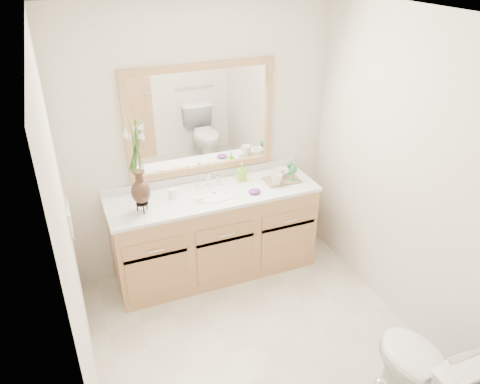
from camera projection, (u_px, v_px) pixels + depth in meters
name	position (u px, v px, depth m)	size (l,w,h in m)	color
floor	(260.00, 345.00, 3.61)	(2.60, 2.60, 0.00)	beige
ceiling	(269.00, 17.00, 2.47)	(2.40, 2.60, 0.02)	white
wall_back	(202.00, 142.00, 4.10)	(2.40, 0.02, 2.40)	white
wall_front	(391.00, 357.00, 1.98)	(2.40, 0.02, 2.40)	white
wall_left	(71.00, 253.00, 2.64)	(0.02, 2.60, 2.40)	white
wall_right	(412.00, 180.00, 3.44)	(0.02, 2.60, 2.40)	white
vanity	(215.00, 234.00, 4.25)	(1.80, 0.55, 0.80)	tan
counter	(214.00, 194.00, 4.05)	(1.84, 0.57, 0.03)	silver
sink	(214.00, 199.00, 4.06)	(0.38, 0.34, 0.23)	white
mirror	(202.00, 120.00, 3.99)	(1.32, 0.04, 0.97)	white
switch_plate	(70.00, 219.00, 3.38)	(0.02, 0.12, 0.12)	white
toilet	(424.00, 374.00, 2.92)	(0.42, 0.75, 0.74)	white
flower_vase	(137.00, 154.00, 3.54)	(0.18, 0.18, 0.74)	black
tumbler	(172.00, 193.00, 3.95)	(0.06, 0.06, 0.08)	white
soap_dish	(200.00, 200.00, 3.92)	(0.10, 0.10, 0.03)	white
soap_bottle	(242.00, 173.00, 4.22)	(0.07, 0.07, 0.15)	#84CF30
purple_dish	(255.00, 191.00, 4.03)	(0.11, 0.09, 0.04)	#622878
tray	(282.00, 180.00, 4.25)	(0.32, 0.21, 0.02)	brown
mug_left	(277.00, 179.00, 4.13)	(0.10, 0.10, 0.10)	white
mug_right	(280.00, 173.00, 4.25)	(0.10, 0.09, 0.10)	white
goblet_front	(294.00, 170.00, 4.18)	(0.07, 0.07, 0.15)	#27773B
goblet_back	(290.00, 166.00, 4.29)	(0.06, 0.06, 0.13)	#27773B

